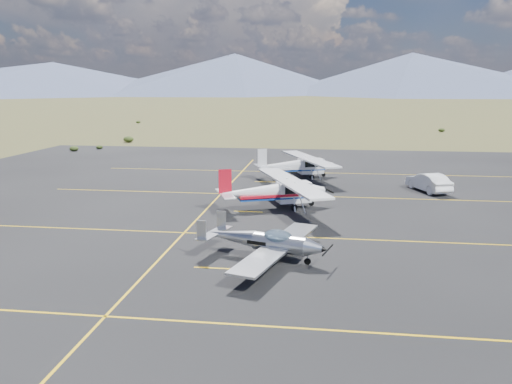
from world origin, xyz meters
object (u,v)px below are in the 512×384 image
(aircraft_cessna, at_px, (275,190))
(sedan, at_px, (428,182))
(aircraft_plain, at_px, (298,165))
(aircraft_low_wing, at_px, (266,241))

(aircraft_cessna, relative_size, sedan, 2.45)
(aircraft_cessna, xyz_separation_m, aircraft_plain, (0.99, 12.18, -0.04))
(aircraft_low_wing, xyz_separation_m, aircraft_cessna, (-0.52, 10.52, 0.40))
(sedan, bearing_deg, aircraft_cessna, 10.84)
(aircraft_low_wing, height_order, sedan, aircraft_low_wing)
(aircraft_low_wing, relative_size, aircraft_cessna, 0.77)
(aircraft_low_wing, bearing_deg, sedan, 74.26)
(aircraft_plain, bearing_deg, aircraft_cessna, -117.59)
(aircraft_cessna, bearing_deg, aircraft_plain, 62.94)
(aircraft_cessna, xyz_separation_m, sedan, (11.91, 7.46, -0.54))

